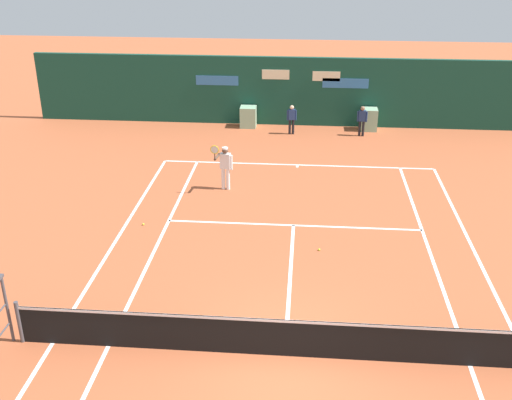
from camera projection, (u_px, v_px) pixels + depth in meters
name	position (u px, v px, depth m)	size (l,w,h in m)	color
ground_plane	(286.00, 339.00, 14.06)	(80.00, 80.00, 0.01)	#B25633
tennis_net	(286.00, 337.00, 13.32)	(12.10, 0.10, 1.07)	#4C4C51
sponsor_back_wall	(301.00, 93.00, 28.29)	(25.00, 1.02, 3.18)	#144233
player_on_baseline	(225.00, 164.00, 21.56)	(0.70, 0.66, 1.82)	white
ball_kid_centre_post	(362.00, 119.00, 27.10)	(0.45, 0.21, 1.36)	black
ball_kid_right_post	(292.00, 118.00, 27.35)	(0.44, 0.21, 1.33)	black
tennis_ball_near_service_line	(319.00, 250.00, 17.84)	(0.07, 0.07, 0.07)	#CCE033
tennis_ball_mid_court	(143.00, 224.00, 19.34)	(0.07, 0.07, 0.07)	#CCE033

